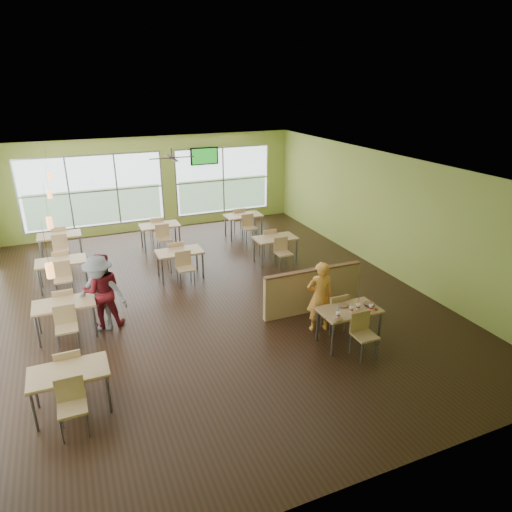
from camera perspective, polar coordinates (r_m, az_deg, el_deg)
name	(u,v)px	position (r m, az deg, el deg)	size (l,w,h in m)	color
room	(206,236)	(10.61, -6.30, 2.51)	(12.00, 12.04, 3.20)	black
window_bays	(78,219)	(13.20, -21.40, 4.37)	(9.24, 10.24, 2.38)	white
main_table	(349,314)	(9.30, 11.55, -7.17)	(1.22, 1.52, 0.87)	tan
half_wall_divider	(313,290)	(10.43, 7.08, -4.25)	(2.40, 0.14, 1.04)	tan
dining_tables	(150,256)	(12.30, -13.16, -0.05)	(6.92, 8.72, 0.87)	tan
pendant_lights	(50,207)	(10.63, -24.41, 5.56)	(0.11, 7.31, 0.86)	#2D2119
ceiling_fan	(172,158)	(13.11, -10.49, 12.00)	(1.25, 1.25, 0.29)	#2D2119
tv_backwall	(204,156)	(16.41, -6.48, 12.30)	(1.00, 0.07, 0.60)	black
man_plaid	(320,297)	(9.59, 7.96, -5.05)	(0.57, 0.37, 1.55)	#E75719
patron_maroon	(102,291)	(10.18, -18.69, -4.11)	(0.80, 0.62, 1.65)	maroon
patron_grey	(100,293)	(10.04, -18.88, -4.44)	(1.08, 0.62, 1.66)	slate
cup_blue	(338,315)	(8.87, 10.24, -7.22)	(0.09, 0.09, 0.31)	white
cup_yellow	(351,309)	(9.13, 11.85, -6.50)	(0.08, 0.08, 0.30)	white
cup_red_near	(358,306)	(9.24, 12.65, -6.18)	(0.09, 0.09, 0.33)	white
cup_red_far	(371,307)	(9.27, 14.16, -6.23)	(0.09, 0.09, 0.33)	white
food_basket	(369,304)	(9.46, 13.96, -5.87)	(0.23, 0.23, 0.05)	black
ketchup_cup	(376,309)	(9.33, 14.81, -6.47)	(0.07, 0.07, 0.03)	#B42416
wrapper_left	(339,319)	(8.80, 10.30, -7.80)	(0.17, 0.15, 0.04)	#9C714B
wrapper_mid	(343,305)	(9.31, 10.88, -6.07)	(0.22, 0.20, 0.06)	#9C714B
wrapper_right	(366,313)	(9.12, 13.54, -7.00)	(0.14, 0.13, 0.03)	#9C714B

